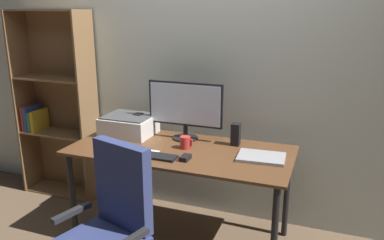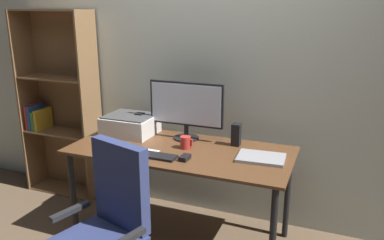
{
  "view_description": "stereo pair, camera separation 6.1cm",
  "coord_description": "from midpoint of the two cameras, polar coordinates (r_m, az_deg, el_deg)",
  "views": [
    {
      "loc": [
        1.0,
        -2.45,
        1.73
      ],
      "look_at": [
        0.1,
        -0.01,
        0.97
      ],
      "focal_mm": 35.79,
      "sensor_mm": 36.0,
      "label": 1
    },
    {
      "loc": [
        1.06,
        -2.43,
        1.73
      ],
      "look_at": [
        0.1,
        -0.01,
        0.97
      ],
      "focal_mm": 35.79,
      "sensor_mm": 36.0,
      "label": 2
    }
  ],
  "objects": [
    {
      "name": "laptop",
      "position": [
        2.68,
        10.9,
        -5.56
      ],
      "size": [
        0.33,
        0.25,
        0.02
      ],
      "primitive_type": "cube",
      "rotation": [
        0.0,
        0.0,
        0.06
      ],
      "color": "#99999E",
      "rests_on": "desk"
    },
    {
      "name": "desk",
      "position": [
        2.85,
        -1.12,
        -5.8
      ],
      "size": [
        1.63,
        0.75,
        0.74
      ],
      "color": "#56351E",
      "rests_on": "ground"
    },
    {
      "name": "paper_sheet",
      "position": [
        2.72,
        -7.61,
        -5.24
      ],
      "size": [
        0.23,
        0.31,
        0.0
      ],
      "primitive_type": "cube",
      "rotation": [
        0.0,
        0.0,
        -0.06
      ],
      "color": "white",
      "rests_on": "desk"
    },
    {
      "name": "ground_plane",
      "position": [
        3.16,
        -1.05,
        -16.99
      ],
      "size": [
        12.0,
        12.0,
        0.0
      ],
      "primitive_type": "plane",
      "color": "brown"
    },
    {
      "name": "mouse",
      "position": [
        2.62,
        -0.42,
        -5.64
      ],
      "size": [
        0.06,
        0.1,
        0.03
      ],
      "primitive_type": "cube",
      "rotation": [
        0.0,
        0.0,
        -0.05
      ],
      "color": "black",
      "rests_on": "desk"
    },
    {
      "name": "keyboard",
      "position": [
        2.68,
        -4.71,
        -5.35
      ],
      "size": [
        0.29,
        0.11,
        0.02
      ],
      "primitive_type": "cube",
      "rotation": [
        0.0,
        0.0,
        -0.02
      ],
      "color": "black",
      "rests_on": "desk"
    },
    {
      "name": "speaker_right",
      "position": [
        2.89,
        7.2,
        -2.19
      ],
      "size": [
        0.06,
        0.07,
        0.17
      ],
      "primitive_type": "cube",
      "color": "black",
      "rests_on": "desk"
    },
    {
      "name": "office_chair",
      "position": [
        2.35,
        -12.01,
        -16.97
      ],
      "size": [
        0.57,
        0.57,
        1.01
      ],
      "rotation": [
        0.0,
        0.0,
        -0.29
      ],
      "color": "#232326",
      "rests_on": "ground"
    },
    {
      "name": "bookshelf",
      "position": [
        3.82,
        -18.67,
        1.99
      ],
      "size": [
        0.74,
        0.28,
        1.73
      ],
      "color": "brown",
      "rests_on": "ground"
    },
    {
      "name": "speaker_left",
      "position": [
        3.18,
        -7.21,
        -0.47
      ],
      "size": [
        0.06,
        0.07,
        0.17
      ],
      "primitive_type": "cube",
      "color": "black",
      "rests_on": "desk"
    },
    {
      "name": "back_wall",
      "position": [
        3.18,
        2.65,
        8.42
      ],
      "size": [
        6.4,
        0.1,
        2.6
      ],
      "primitive_type": "cube",
      "color": "beige",
      "rests_on": "ground"
    },
    {
      "name": "monitor",
      "position": [
        2.97,
        -0.3,
        2.0
      ],
      "size": [
        0.6,
        0.2,
        0.46
      ],
      "color": "black",
      "rests_on": "desk"
    },
    {
      "name": "printer",
      "position": [
        3.17,
        -8.65,
        -0.67
      ],
      "size": [
        0.4,
        0.34,
        0.16
      ],
      "color": "silver",
      "rests_on": "desk"
    },
    {
      "name": "coffee_mug",
      "position": [
        2.82,
        -0.36,
        -3.36
      ],
      "size": [
        0.09,
        0.08,
        0.09
      ],
      "color": "#B72D28",
      "rests_on": "desk"
    }
  ]
}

